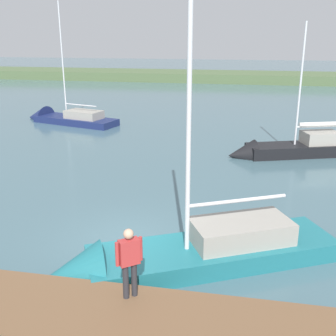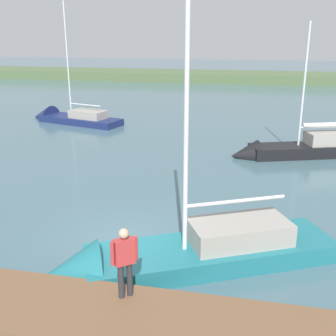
# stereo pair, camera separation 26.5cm
# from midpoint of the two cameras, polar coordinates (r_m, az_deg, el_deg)

# --- Properties ---
(ground_plane) EXTENTS (200.00, 200.00, 0.00)m
(ground_plane) POSITION_cam_midpoint_polar(r_m,az_deg,el_deg) (13.61, -5.92, -9.95)
(ground_plane) COLOR #42606B
(far_shoreline) EXTENTS (180.00, 8.00, 2.40)m
(far_shoreline) POSITION_cam_midpoint_polar(r_m,az_deg,el_deg) (60.39, 7.62, 11.78)
(far_shoreline) COLOR #4C603D
(far_shoreline) RESTS_ON ground_plane
(dock_pier) EXTENTS (27.52, 2.20, 0.56)m
(dock_pier) POSITION_cam_midpoint_polar(r_m,az_deg,el_deg) (10.13, -13.24, -19.43)
(dock_pier) COLOR brown
(dock_pier) RESTS_ON ground_plane
(sailboat_near_dock) EXTENTS (8.08, 4.10, 9.43)m
(sailboat_near_dock) POSITION_cam_midpoint_polar(r_m,az_deg,el_deg) (32.44, -14.55, 6.45)
(sailboat_near_dock) COLOR navy
(sailboat_near_dock) RESTS_ON ground_plane
(sailboat_behind_pier) EXTENTS (8.64, 5.67, 9.23)m
(sailboat_behind_pier) POSITION_cam_midpoint_polar(r_m,az_deg,el_deg) (12.09, 0.55, -12.75)
(sailboat_behind_pier) COLOR #1E6B75
(sailboat_behind_pier) RESTS_ON ground_plane
(sailboat_inner_slip) EXTENTS (7.25, 3.86, 7.63)m
(sailboat_inner_slip) POSITION_cam_midpoint_polar(r_m,az_deg,el_deg) (23.51, 15.94, 2.27)
(sailboat_inner_slip) COLOR black
(sailboat_inner_slip) RESTS_ON ground_plane
(person_on_dock) EXTENTS (0.53, 0.46, 1.72)m
(person_on_dock) POSITION_cam_midpoint_polar(r_m,az_deg,el_deg) (9.57, -6.16, -12.24)
(person_on_dock) COLOR #28282D
(person_on_dock) RESTS_ON dock_pier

